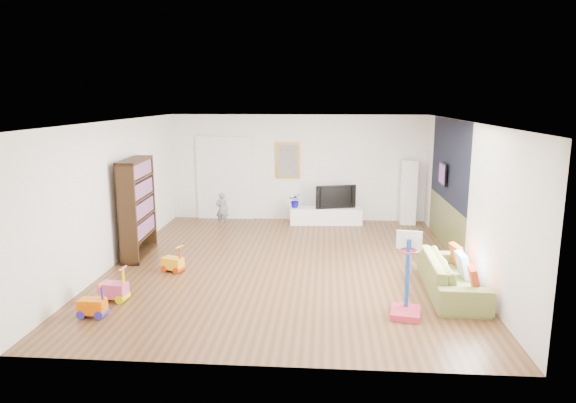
# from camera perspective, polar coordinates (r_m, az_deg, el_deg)

# --- Properties ---
(floor) EXTENTS (6.50, 7.50, 0.00)m
(floor) POSITION_cam_1_polar(r_m,az_deg,el_deg) (9.80, -0.17, -7.07)
(floor) COLOR brown
(floor) RESTS_ON ground
(ceiling) EXTENTS (6.50, 7.50, 0.00)m
(ceiling) POSITION_cam_1_polar(r_m,az_deg,el_deg) (9.30, -0.19, 8.90)
(ceiling) COLOR white
(ceiling) RESTS_ON ground
(wall_back) EXTENTS (6.50, 0.00, 2.70)m
(wall_back) POSITION_cam_1_polar(r_m,az_deg,el_deg) (13.16, 1.09, 3.75)
(wall_back) COLOR white
(wall_back) RESTS_ON ground
(wall_front) EXTENTS (6.50, 0.00, 2.70)m
(wall_front) POSITION_cam_1_polar(r_m,az_deg,el_deg) (5.84, -3.04, -6.17)
(wall_front) COLOR white
(wall_front) RESTS_ON ground
(wall_left) EXTENTS (0.00, 7.50, 2.70)m
(wall_left) POSITION_cam_1_polar(r_m,az_deg,el_deg) (10.24, -18.64, 0.92)
(wall_left) COLOR silver
(wall_left) RESTS_ON ground
(wall_right) EXTENTS (0.00, 7.50, 2.70)m
(wall_right) POSITION_cam_1_polar(r_m,az_deg,el_deg) (9.77, 19.19, 0.40)
(wall_right) COLOR white
(wall_right) RESTS_ON ground
(navy_accent) EXTENTS (0.01, 3.20, 1.70)m
(navy_accent) POSITION_cam_1_polar(r_m,az_deg,el_deg) (11.03, 17.46, 4.35)
(navy_accent) COLOR black
(navy_accent) RESTS_ON wall_right
(olive_wainscot) EXTENTS (0.01, 3.20, 1.00)m
(olive_wainscot) POSITION_cam_1_polar(r_m,az_deg,el_deg) (11.27, 17.05, -2.47)
(olive_wainscot) COLOR brown
(olive_wainscot) RESTS_ON wall_right
(doorway) EXTENTS (1.45, 0.06, 2.10)m
(doorway) POSITION_cam_1_polar(r_m,az_deg,el_deg) (13.40, -7.08, 2.51)
(doorway) COLOR white
(doorway) RESTS_ON ground
(painting_back) EXTENTS (0.62, 0.06, 0.92)m
(painting_back) POSITION_cam_1_polar(r_m,az_deg,el_deg) (13.11, -0.02, 4.60)
(painting_back) COLOR gold
(painting_back) RESTS_ON wall_back
(artwork_right) EXTENTS (0.04, 0.56, 0.46)m
(artwork_right) POSITION_cam_1_polar(r_m,az_deg,el_deg) (11.25, 16.82, 2.97)
(artwork_right) COLOR #7F3F8C
(artwork_right) RESTS_ON wall_right
(media_console) EXTENTS (1.81, 0.55, 0.42)m
(media_console) POSITION_cam_1_polar(r_m,az_deg,el_deg) (12.91, 4.23, -1.59)
(media_console) COLOR white
(media_console) RESTS_ON ground
(tall_cabinet) EXTENTS (0.39, 0.39, 1.61)m
(tall_cabinet) POSITION_cam_1_polar(r_m,az_deg,el_deg) (13.14, 13.24, 1.03)
(tall_cabinet) COLOR white
(tall_cabinet) RESTS_ON ground
(bookshelf) EXTENTS (0.43, 1.36, 1.95)m
(bookshelf) POSITION_cam_1_polar(r_m,az_deg,el_deg) (10.55, -16.40, -0.71)
(bookshelf) COLOR black
(bookshelf) RESTS_ON ground
(sofa) EXTENTS (0.84, 2.04, 0.59)m
(sofa) POSITION_cam_1_polar(r_m,az_deg,el_deg) (8.77, 17.79, -7.87)
(sofa) COLOR olive
(sofa) RESTS_ON ground
(basketball_hoop) EXTENTS (0.51, 0.58, 1.24)m
(basketball_hoop) POSITION_cam_1_polar(r_m,az_deg,el_deg) (7.62, 13.11, -7.98)
(basketball_hoop) COLOR #C52A45
(basketball_hoop) RESTS_ON ground
(ride_on_yellow) EXTENTS (0.42, 0.33, 0.49)m
(ride_on_yellow) POSITION_cam_1_polar(r_m,az_deg,el_deg) (9.61, -12.70, -6.20)
(ride_on_yellow) COLOR #FFAC14
(ride_on_yellow) RESTS_ON ground
(ride_on_orange) EXTENTS (0.38, 0.24, 0.50)m
(ride_on_orange) POSITION_cam_1_polar(r_m,az_deg,el_deg) (8.04, -20.96, -10.22)
(ride_on_orange) COLOR #EE6200
(ride_on_orange) RESTS_ON ground
(ride_on_pink) EXTENTS (0.43, 0.29, 0.55)m
(ride_on_pink) POSITION_cam_1_polar(r_m,az_deg,el_deg) (8.52, -18.85, -8.67)
(ride_on_pink) COLOR #DD497F
(ride_on_pink) RESTS_ON ground
(child) EXTENTS (0.32, 0.21, 0.86)m
(child) POSITION_cam_1_polar(r_m,az_deg,el_deg) (12.65, -7.33, -0.90)
(child) COLOR slate
(child) RESTS_ON ground
(tv) EXTENTS (1.02, 0.40, 0.59)m
(tv) POSITION_cam_1_polar(r_m,az_deg,el_deg) (12.81, 5.22, 0.59)
(tv) COLOR black
(tv) RESTS_ON media_console
(vase_plant) EXTENTS (0.34, 0.30, 0.36)m
(vase_plant) POSITION_cam_1_polar(r_m,az_deg,el_deg) (12.81, 0.84, 0.13)
(vase_plant) COLOR #0D0593
(vase_plant) RESTS_ON media_console
(pillow_left) EXTENTS (0.13, 0.36, 0.35)m
(pillow_left) POSITION_cam_1_polar(r_m,az_deg,el_deg) (8.20, 19.98, -8.09)
(pillow_left) COLOR #AC3116
(pillow_left) RESTS_ON sofa
(pillow_center) EXTENTS (0.12, 0.41, 0.40)m
(pillow_center) POSITION_cam_1_polar(r_m,az_deg,el_deg) (8.79, 18.88, -6.71)
(pillow_center) COLOR white
(pillow_center) RESTS_ON sofa
(pillow_right) EXTENTS (0.16, 0.39, 0.38)m
(pillow_right) POSITION_cam_1_polar(r_m,az_deg,el_deg) (9.29, 18.29, -5.70)
(pillow_right) COLOR #B53E12
(pillow_right) RESTS_ON sofa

